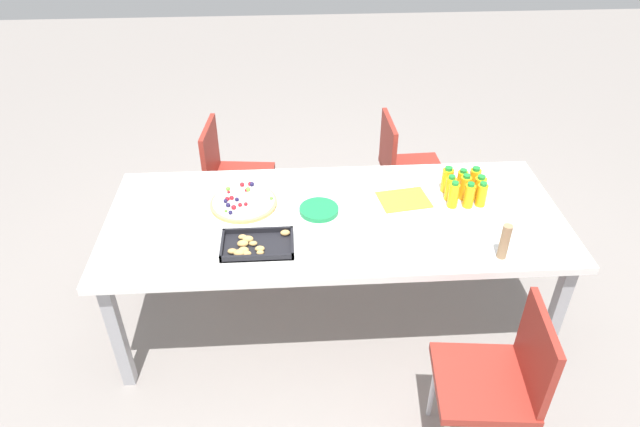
# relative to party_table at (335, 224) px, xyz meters

# --- Properties ---
(ground_plane) EXTENTS (12.00, 12.00, 0.00)m
(ground_plane) POSITION_rel_party_table_xyz_m (0.00, 0.00, -0.67)
(ground_plane) COLOR gray
(party_table) EXTENTS (2.34, 0.96, 0.72)m
(party_table) POSITION_rel_party_table_xyz_m (0.00, 0.00, 0.00)
(party_table) COLOR silver
(party_table) RESTS_ON ground_plane
(chair_near_right) EXTENTS (0.44, 0.44, 0.83)m
(chair_near_right) POSITION_rel_party_table_xyz_m (0.61, -0.83, -0.17)
(chair_near_right) COLOR maroon
(chair_near_right) RESTS_ON ground_plane
(chair_near_left) EXTENTS (0.41, 0.41, 0.83)m
(chair_near_left) POSITION_rel_party_table_xyz_m (-0.53, -0.86, -0.17)
(chair_near_left) COLOR maroon
(chair_near_left) RESTS_ON ground_plane
(chair_far_left) EXTENTS (0.44, 0.44, 0.83)m
(chair_far_left) POSITION_rel_party_table_xyz_m (-0.63, 0.87, -0.17)
(chair_far_left) COLOR maroon
(chair_far_left) RESTS_ON ground_plane
(juice_bottle_0) EXTENTS (0.06, 0.06, 0.14)m
(juice_bottle_0) POSITION_rel_party_table_xyz_m (-0.77, -0.19, 0.12)
(juice_bottle_0) COLOR #FAAB14
(juice_bottle_0) RESTS_ON party_table
(juice_bottle_1) EXTENTS (0.06, 0.06, 0.13)m
(juice_bottle_1) POSITION_rel_party_table_xyz_m (-0.70, -0.19, 0.12)
(juice_bottle_1) COLOR #FBAF14
(juice_bottle_1) RESTS_ON party_table
(juice_bottle_2) EXTENTS (0.06, 0.06, 0.15)m
(juice_bottle_2) POSITION_rel_party_table_xyz_m (-0.62, -0.20, 0.12)
(juice_bottle_2) COLOR #F8AC14
(juice_bottle_2) RESTS_ON party_table
(juice_bottle_3) EXTENTS (0.06, 0.06, 0.14)m
(juice_bottle_3) POSITION_rel_party_table_xyz_m (-0.78, -0.11, 0.12)
(juice_bottle_3) COLOR #F8AC14
(juice_bottle_3) RESTS_ON party_table
(juice_bottle_4) EXTENTS (0.06, 0.06, 0.14)m
(juice_bottle_4) POSITION_rel_party_table_xyz_m (-0.70, -0.12, 0.12)
(juice_bottle_4) COLOR #FAAD14
(juice_bottle_4) RESTS_ON party_table
(juice_bottle_5) EXTENTS (0.05, 0.05, 0.14)m
(juice_bottle_5) POSITION_rel_party_table_xyz_m (-0.62, -0.12, 0.12)
(juice_bottle_5) COLOR #FAAD14
(juice_bottle_5) RESTS_ON party_table
(juice_bottle_6) EXTENTS (0.05, 0.05, 0.14)m
(juice_bottle_6) POSITION_rel_party_table_xyz_m (-0.77, -0.05, 0.12)
(juice_bottle_6) COLOR #F9AE14
(juice_bottle_6) RESTS_ON party_table
(juice_bottle_7) EXTENTS (0.05, 0.05, 0.14)m
(juice_bottle_7) POSITION_rel_party_table_xyz_m (-0.70, -0.04, 0.12)
(juice_bottle_7) COLOR #FAAC14
(juice_bottle_7) RESTS_ON party_table
(juice_bottle_8) EXTENTS (0.05, 0.05, 0.15)m
(juice_bottle_8) POSITION_rel_party_table_xyz_m (-0.62, -0.05, 0.13)
(juice_bottle_8) COLOR #F9AE14
(juice_bottle_8) RESTS_ON party_table
(fruit_pizza) EXTENTS (0.35, 0.35, 0.05)m
(fruit_pizza) POSITION_rel_party_table_xyz_m (0.48, -0.13, 0.07)
(fruit_pizza) COLOR tan
(fruit_pizza) RESTS_ON party_table
(snack_tray) EXTENTS (0.34, 0.22, 0.04)m
(snack_tray) POSITION_rel_party_table_xyz_m (0.40, 0.24, 0.07)
(snack_tray) COLOR black
(snack_tray) RESTS_ON party_table
(plate_stack) EXTENTS (0.20, 0.20, 0.02)m
(plate_stack) POSITION_rel_party_table_xyz_m (0.08, -0.04, 0.07)
(plate_stack) COLOR #1E8C4C
(plate_stack) RESTS_ON party_table
(napkin_stack) EXTENTS (0.15, 0.15, 0.01)m
(napkin_stack) POSITION_rel_party_table_xyz_m (-1.00, -0.33, 0.06)
(napkin_stack) COLOR white
(napkin_stack) RESTS_ON party_table
(cardboard_tube) EXTENTS (0.04, 0.04, 0.18)m
(cardboard_tube) POSITION_rel_party_table_xyz_m (-0.75, 0.38, 0.15)
(cardboard_tube) COLOR #9E7A56
(cardboard_tube) RESTS_ON party_table
(paper_folder) EXTENTS (0.29, 0.24, 0.01)m
(paper_folder) POSITION_rel_party_table_xyz_m (-0.38, -0.12, 0.06)
(paper_folder) COLOR yellow
(paper_folder) RESTS_ON party_table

